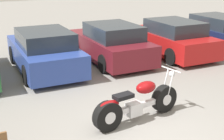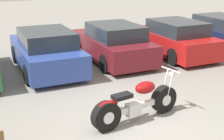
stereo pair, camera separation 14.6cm
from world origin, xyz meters
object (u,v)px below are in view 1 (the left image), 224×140
(parked_car_blue, at_px, (44,52))
(parked_car_red, at_px, (171,39))
(motorcycle, at_px, (137,104))
(parked_car_maroon, at_px, (111,44))
(parked_car_navy, at_px, (215,32))

(parked_car_blue, relative_size, parked_car_red, 1.00)
(parked_car_blue, bearing_deg, motorcycle, -78.21)
(parked_car_maroon, xyz_separation_m, parked_car_red, (2.53, -0.25, 0.00))
(motorcycle, relative_size, parked_car_navy, 0.56)
(parked_car_red, distance_m, parked_car_navy, 2.55)
(parked_car_blue, relative_size, parked_car_maroon, 1.00)
(motorcycle, bearing_deg, parked_car_red, 47.01)
(parked_car_blue, height_order, parked_car_maroon, same)
(parked_car_blue, relative_size, parked_car_navy, 1.00)
(motorcycle, distance_m, parked_car_maroon, 4.93)
(parked_car_maroon, xyz_separation_m, parked_car_navy, (5.06, 0.01, 0.00))
(parked_car_red, bearing_deg, parked_car_blue, 178.07)
(parked_car_red, bearing_deg, parked_car_maroon, 174.27)
(motorcycle, height_order, parked_car_red, parked_car_red)
(motorcycle, xyz_separation_m, parked_car_navy, (6.64, 4.67, 0.23))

